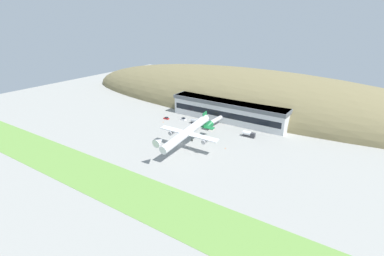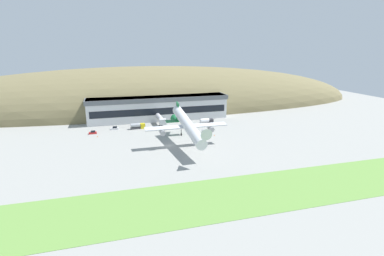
% 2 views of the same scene
% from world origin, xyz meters
% --- Properties ---
extents(ground_plane, '(394.15, 394.15, 0.00)m').
position_xyz_m(ground_plane, '(0.00, 0.00, 0.00)').
color(ground_plane, gray).
extents(grass_strip_foreground, '(354.74, 23.76, 0.08)m').
position_xyz_m(grass_strip_foreground, '(0.00, -49.16, 0.04)').
color(grass_strip_foreground, '#669342').
rests_on(grass_strip_foreground, ground_plane).
extents(hill_backdrop, '(329.13, 83.23, 56.47)m').
position_xyz_m(hill_backdrop, '(2.51, 89.52, 0.00)').
color(hill_backdrop, olive).
rests_on(hill_backdrop, ground_plane).
extents(terminal_building, '(80.44, 16.11, 13.61)m').
position_xyz_m(terminal_building, '(4.61, 49.64, 7.71)').
color(terminal_building, silver).
rests_on(terminal_building, ground_plane).
extents(jetway_0, '(3.38, 16.99, 5.43)m').
position_xyz_m(jetway_0, '(2.81, 32.78, 3.99)').
color(jetway_0, silver).
rests_on(jetway_0, ground_plane).
extents(cargo_airplane, '(35.16, 49.23, 12.01)m').
position_xyz_m(cargo_airplane, '(7.70, -3.22, 9.37)').
color(cargo_airplane, silver).
extents(service_car_0, '(3.86, 2.18, 1.45)m').
position_xyz_m(service_car_0, '(-31.58, 27.99, 0.60)').
color(service_car_0, '#B21E1E').
rests_on(service_car_0, ground_plane).
extents(service_car_1, '(3.99, 2.17, 1.62)m').
position_xyz_m(service_car_1, '(-21.03, 33.06, 0.67)').
color(service_car_1, silver).
rests_on(service_car_1, ground_plane).
extents(service_car_2, '(3.84, 1.91, 1.65)m').
position_xyz_m(service_car_2, '(2.02, 28.75, 0.68)').
color(service_car_2, gold).
rests_on(service_car_2, ground_plane).
extents(fuel_truck, '(7.57, 2.68, 3.02)m').
position_xyz_m(fuel_truck, '(-9.52, 31.31, 1.44)').
color(fuel_truck, gold).
rests_on(fuel_truck, ground_plane).
extents(box_truck, '(7.52, 2.96, 3.35)m').
position_xyz_m(box_truck, '(27.67, 30.51, 1.59)').
color(box_truck, '#333338').
rests_on(box_truck, ground_plane).
extents(traffic_cone_0, '(0.52, 0.52, 0.58)m').
position_xyz_m(traffic_cone_0, '(-29.32, 21.80, 0.28)').
color(traffic_cone_0, orange).
rests_on(traffic_cone_0, ground_plane).
extents(traffic_cone_1, '(0.52, 0.52, 0.58)m').
position_xyz_m(traffic_cone_1, '(24.19, 8.34, 0.28)').
color(traffic_cone_1, orange).
rests_on(traffic_cone_1, ground_plane).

